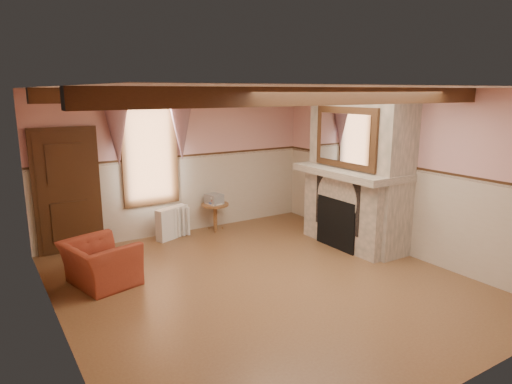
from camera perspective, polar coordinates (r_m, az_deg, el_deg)
floor at (r=6.83m, az=0.97°, el=-11.28°), size 5.50×6.00×0.01m
ceiling at (r=6.25m, az=1.06°, el=12.90°), size 5.50×6.00×0.01m
wall_back at (r=9.02m, az=-9.53°, el=3.69°), size 5.50×0.02×2.80m
wall_front at (r=4.31m, az=23.63°, el=-6.94°), size 5.50×0.02×2.80m
wall_left at (r=5.44m, az=-24.01°, el=-3.05°), size 0.02×6.00×2.80m
wall_right at (r=8.21m, az=17.29°, el=2.44°), size 0.02×6.00×2.80m
wainscot at (r=6.57m, az=0.99°, el=-5.28°), size 5.50×6.00×1.50m
chair_rail at (r=6.38m, az=1.02°, el=1.14°), size 5.50×6.00×0.08m
firebox at (r=8.29m, az=10.33°, el=-3.84°), size 0.20×0.95×0.90m
armchair at (r=7.04m, az=-18.93°, el=-8.41°), size 1.09×1.18×0.65m
side_table at (r=9.23m, az=-5.11°, el=-3.12°), size 0.71×0.71×0.55m
book_stack at (r=9.13m, az=-5.26°, el=-0.87°), size 0.33×0.37×0.20m
radiator at (r=8.86m, az=-10.43°, el=-3.79°), size 0.72×0.43×0.60m
bowl at (r=8.14m, az=12.57°, el=3.07°), size 0.36×0.36×0.09m
mantel_clock at (r=8.82m, az=8.24°, el=4.33°), size 0.14×0.24×0.20m
oil_lamp at (r=8.50m, az=10.10°, el=4.23°), size 0.11×0.11×0.28m
candle_red at (r=7.80m, az=15.10°, el=2.81°), size 0.06×0.06×0.16m
jar_yellow at (r=7.80m, az=15.11°, el=2.66°), size 0.06×0.06×0.12m
fireplace at (r=8.37m, az=12.73°, el=2.89°), size 0.85×2.00×2.80m
mantel at (r=8.26m, az=11.83°, el=2.51°), size 1.05×2.05×0.12m
overmantel_mirror at (r=8.05m, az=11.07°, el=6.68°), size 0.06×1.44×1.04m
door at (r=8.45m, az=-22.50°, el=-0.11°), size 1.10×0.10×2.10m
window at (r=8.74m, az=-13.14°, el=4.92°), size 1.06×0.08×2.02m
window_drapes at (r=8.60m, az=-13.14°, el=8.82°), size 1.30×0.14×1.40m
ceiling_beam_front at (r=5.29m, az=8.37°, el=11.76°), size 5.50×0.18×0.20m
ceiling_beam_back at (r=7.28m, az=-4.25°, el=12.04°), size 5.50×0.18×0.20m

